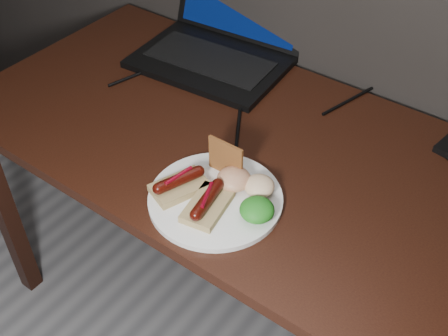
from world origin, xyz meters
The scene contains 10 objects.
desk centered at (0.00, 1.38, 0.66)m, with size 1.40×0.70×0.75m.
laptop centered at (-0.27, 1.66, 0.80)m, with size 0.43×0.40×0.25m.
desk_cables centered at (0.01, 1.53, 0.75)m, with size 0.91×0.45×0.01m.
plate centered at (0.07, 1.18, 0.76)m, with size 0.28×0.28×0.01m, color white.
bread_sausage_left centered at (-0.01, 1.16, 0.78)m, with size 0.11×0.13×0.04m.
bread_sausage_center centered at (0.07, 1.15, 0.78)m, with size 0.09×0.13×0.04m.
crispbread centered at (0.04, 1.25, 0.80)m, with size 0.09×0.01×0.09m, color #9C5A2A.
salad_greens centered at (0.17, 1.19, 0.78)m, with size 0.07×0.07×0.04m, color #146013.
salsa_mound centered at (0.08, 1.23, 0.78)m, with size 0.07×0.07×0.04m, color #A42010.
coleslaw_mound centered at (0.13, 1.25, 0.78)m, with size 0.06×0.06×0.04m, color white.
Camera 1 is at (0.56, 0.54, 1.58)m, focal length 45.00 mm.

